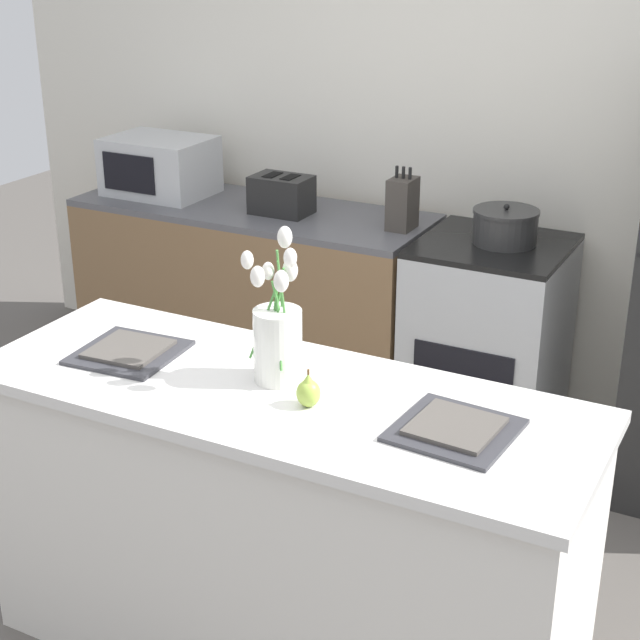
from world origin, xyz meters
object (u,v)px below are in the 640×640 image
(plate_setting_right, at_px, (455,428))
(cooking_pot, at_px, (505,226))
(pear_figurine, at_px, (308,392))
(stove_range, at_px, (487,345))
(toaster, at_px, (282,195))
(knife_block, at_px, (402,203))
(plate_setting_left, at_px, (130,351))
(microwave, at_px, (160,166))
(flower_vase, at_px, (278,335))

(plate_setting_right, bearing_deg, cooking_pot, 103.39)
(pear_figurine, bearing_deg, cooking_pot, 89.41)
(stove_range, bearing_deg, pear_figurine, -89.35)
(toaster, height_order, knife_block, knife_block)
(cooking_pot, bearing_deg, plate_setting_left, -112.11)
(cooking_pot, bearing_deg, stove_range, -151.03)
(stove_range, height_order, plate_setting_right, plate_setting_right)
(pear_figurine, height_order, microwave, microwave)
(plate_setting_left, relative_size, toaster, 1.12)
(pear_figurine, xyz_separation_m, cooking_pot, (0.02, 1.66, 0.01))
(microwave, relative_size, knife_block, 1.78)
(toaster, bearing_deg, knife_block, 3.23)
(flower_vase, height_order, pear_figurine, flower_vase)
(plate_setting_left, xyz_separation_m, cooking_pot, (0.66, 1.62, 0.05))
(plate_setting_left, xyz_separation_m, knife_block, (0.21, 1.60, 0.09))
(pear_figurine, distance_m, knife_block, 1.71)
(flower_vase, xyz_separation_m, plate_setting_right, (0.55, -0.05, -0.13))
(toaster, relative_size, cooking_pot, 1.04)
(microwave, bearing_deg, knife_block, 0.35)
(flower_vase, distance_m, knife_block, 1.58)
(stove_range, distance_m, cooking_pot, 0.53)
(microwave, xyz_separation_m, knife_block, (1.25, 0.01, -0.02))
(plate_setting_right, distance_m, microwave, 2.63)
(pear_figurine, relative_size, cooking_pot, 0.40)
(pear_figurine, xyz_separation_m, knife_block, (-0.43, 1.65, 0.05))
(stove_range, relative_size, pear_figurine, 8.36)
(toaster, distance_m, cooking_pot, 1.02)
(pear_figurine, bearing_deg, microwave, 135.71)
(stove_range, bearing_deg, flower_vase, -94.93)
(pear_figurine, xyz_separation_m, toaster, (-1.00, 1.62, 0.03))
(cooking_pot, relative_size, knife_block, 1.00)
(flower_vase, distance_m, cooking_pot, 1.57)
(flower_vase, xyz_separation_m, plate_setting_left, (-0.49, -0.05, -0.13))
(cooking_pot, bearing_deg, knife_block, -178.36)
(stove_range, xyz_separation_m, plate_setting_left, (-0.62, -1.60, 0.48))
(plate_setting_left, height_order, knife_block, knife_block)
(plate_setting_right, bearing_deg, pear_figurine, -173.11)
(pear_figurine, height_order, plate_setting_left, pear_figurine)
(plate_setting_left, height_order, cooking_pot, cooking_pot)
(microwave, bearing_deg, plate_setting_left, -56.75)
(stove_range, xyz_separation_m, microwave, (-1.67, -0.00, 0.59))
(toaster, distance_m, microwave, 0.68)
(plate_setting_right, distance_m, cooking_pot, 1.66)
(flower_vase, height_order, cooking_pot, flower_vase)
(pear_figurine, bearing_deg, knife_block, 104.67)
(pear_figurine, height_order, knife_block, knife_block)
(cooking_pot, bearing_deg, pear_figurine, -90.59)
(plate_setting_left, xyz_separation_m, plate_setting_right, (1.04, 0.00, 0.00))
(cooking_pot, relative_size, microwave, 0.56)
(pear_figurine, xyz_separation_m, plate_setting_left, (-0.64, 0.05, -0.03))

